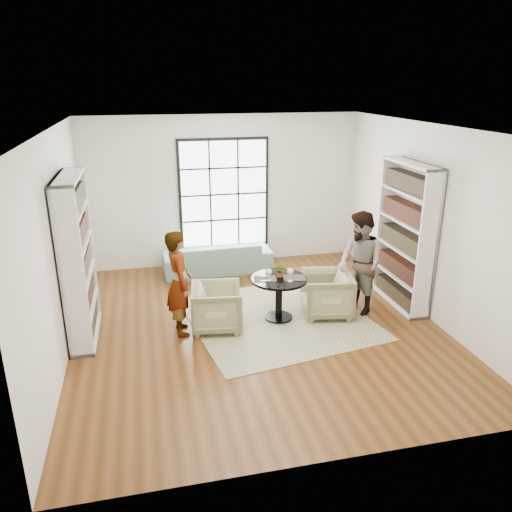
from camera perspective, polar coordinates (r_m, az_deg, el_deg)
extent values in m
plane|color=brown|center=(7.83, 0.17, -7.99)|extent=(6.00, 6.00, 0.00)
plane|color=silver|center=(10.11, -3.71, 7.40)|extent=(5.50, 0.00, 5.50)
plane|color=silver|center=(7.18, -21.71, 0.94)|extent=(0.00, 6.00, 6.00)
plane|color=silver|center=(8.31, 19.03, 3.66)|extent=(0.00, 6.00, 6.00)
plane|color=silver|center=(4.60, 8.78, -8.18)|extent=(5.50, 0.00, 5.50)
plane|color=white|center=(6.97, 0.19, 14.43)|extent=(6.00, 6.00, 0.00)
cube|color=black|center=(10.11, -3.69, 7.10)|extent=(1.82, 0.06, 2.22)
cube|color=white|center=(10.07, -3.65, 7.06)|extent=(1.70, 0.02, 2.10)
cube|color=tan|center=(8.07, 2.49, -7.07)|extent=(3.10, 3.10, 0.01)
cylinder|color=black|center=(8.06, 2.58, -7.02)|extent=(0.45, 0.45, 0.04)
cylinder|color=black|center=(7.92, 2.62, -4.95)|extent=(0.11, 0.11, 0.62)
cylinder|color=black|center=(7.79, 2.66, -2.67)|extent=(0.88, 0.88, 0.04)
imported|color=slate|center=(9.88, -4.44, -0.11)|extent=(2.13, 0.88, 0.61)
imported|color=tan|center=(7.65, -4.47, -5.86)|extent=(0.86, 0.84, 0.70)
imported|color=#C7B88E|center=(8.13, 8.05, -4.32)|extent=(0.91, 0.89, 0.71)
imported|color=gray|center=(7.41, -8.77, -3.08)|extent=(0.43, 0.61, 1.60)
imported|color=gray|center=(8.16, 11.82, -0.83)|extent=(0.77, 0.92, 1.68)
cube|color=black|center=(7.74, 1.02, -2.61)|extent=(0.38, 0.31, 0.01)
cube|color=black|center=(7.79, 4.43, -2.51)|extent=(0.38, 0.31, 0.01)
cylinder|color=silver|center=(7.67, 1.51, -2.81)|extent=(0.07, 0.07, 0.01)
cylinder|color=silver|center=(7.65, 1.51, -2.43)|extent=(0.01, 0.01, 0.11)
sphere|color=maroon|center=(7.62, 1.52, -1.85)|extent=(0.08, 0.08, 0.08)
ellipsoid|color=white|center=(7.62, 1.52, -1.85)|extent=(0.09, 0.09, 0.10)
cylinder|color=silver|center=(7.66, 3.92, -2.86)|extent=(0.08, 0.08, 0.01)
cylinder|color=silver|center=(7.64, 3.93, -2.44)|extent=(0.01, 0.01, 0.12)
sphere|color=maroon|center=(7.60, 3.95, -1.77)|extent=(0.09, 0.09, 0.09)
ellipsoid|color=white|center=(7.60, 3.95, -1.77)|extent=(0.10, 0.10, 0.11)
imported|color=gray|center=(7.79, 2.80, -1.66)|extent=(0.21, 0.19, 0.21)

